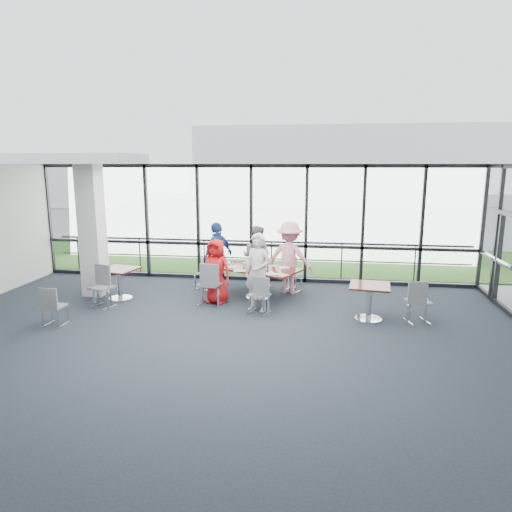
# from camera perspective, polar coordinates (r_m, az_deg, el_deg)

# --- Properties ---
(floor) EXTENTS (12.00, 10.00, 0.02)m
(floor) POSITION_cam_1_polar(r_m,az_deg,el_deg) (8.19, -6.17, -11.71)
(floor) COLOR #1D232E
(floor) RESTS_ON ground
(ceiling) EXTENTS (12.00, 10.00, 0.04)m
(ceiling) POSITION_cam_1_polar(r_m,az_deg,el_deg) (7.53, -6.70, 11.37)
(ceiling) COLOR silver
(ceiling) RESTS_ON ground
(curtain_wall_back) EXTENTS (12.00, 0.10, 3.20)m
(curtain_wall_back) POSITION_cam_1_polar(r_m,az_deg,el_deg) (12.53, -0.60, 4.11)
(curtain_wall_back) COLOR white
(curtain_wall_back) RESTS_ON ground
(exit_door) EXTENTS (0.12, 1.60, 2.10)m
(exit_door) POSITION_cam_1_polar(r_m,az_deg,el_deg) (11.94, 28.09, -0.29)
(exit_door) COLOR black
(exit_door) RESTS_ON ground
(structural_column) EXTENTS (0.50, 0.50, 3.20)m
(structural_column) POSITION_cam_1_polar(r_m,az_deg,el_deg) (11.79, -19.79, 2.97)
(structural_column) COLOR silver
(structural_column) RESTS_ON ground
(apron) EXTENTS (80.00, 70.00, 0.02)m
(apron) POSITION_cam_1_polar(r_m,az_deg,el_deg) (17.68, 1.95, 0.95)
(apron) COLOR gray
(apron) RESTS_ON ground
(grass_strip) EXTENTS (80.00, 5.00, 0.01)m
(grass_strip) POSITION_cam_1_polar(r_m,az_deg,el_deg) (15.73, 1.12, -0.26)
(grass_strip) COLOR #2D511D
(grass_strip) RESTS_ON ground
(hangar_main) EXTENTS (24.00, 10.00, 6.00)m
(hangar_main) POSITION_cam_1_polar(r_m,az_deg,el_deg) (39.33, 11.61, 10.93)
(hangar_main) COLOR silver
(hangar_main) RESTS_ON ground
(hangar_aux) EXTENTS (10.00, 6.00, 4.00)m
(hangar_aux) POSITION_cam_1_polar(r_m,az_deg,el_deg) (40.54, -21.34, 8.98)
(hangar_aux) COLOR silver
(hangar_aux) RESTS_ON ground
(guard_rail) EXTENTS (12.00, 0.06, 0.06)m
(guard_rail) POSITION_cam_1_polar(r_m,az_deg,el_deg) (13.30, -0.18, -0.27)
(guard_rail) COLOR #2D2D33
(guard_rail) RESTS_ON ground
(main_table) EXTENTS (2.24, 1.80, 0.75)m
(main_table) POSITION_cam_1_polar(r_m,az_deg,el_deg) (10.97, 0.23, -2.10)
(main_table) COLOR #371809
(main_table) RESTS_ON ground
(side_table_left) EXTENTS (0.93, 0.93, 0.75)m
(side_table_left) POSITION_cam_1_polar(r_m,az_deg,el_deg) (11.38, -16.74, -2.16)
(side_table_left) COLOR #371809
(side_table_left) RESTS_ON ground
(side_table_right) EXTENTS (0.89, 0.89, 0.75)m
(side_table_right) POSITION_cam_1_polar(r_m,az_deg,el_deg) (9.74, 14.01, -4.24)
(side_table_right) COLOR #371809
(side_table_right) RESTS_ON ground
(diner_near_left) EXTENTS (0.83, 0.64, 1.51)m
(diner_near_left) POSITION_cam_1_polar(r_m,az_deg,el_deg) (10.61, -4.99, -1.92)
(diner_near_left) COLOR red
(diner_near_left) RESTS_ON ground
(diner_near_right) EXTENTS (0.76, 0.66, 1.73)m
(diner_near_right) POSITION_cam_1_polar(r_m,az_deg,el_deg) (10.01, 0.22, -2.04)
(diner_near_right) COLOR silver
(diner_near_right) RESTS_ON ground
(diner_far_left) EXTENTS (0.91, 0.71, 1.64)m
(diner_far_left) POSITION_cam_1_polar(r_m,az_deg,el_deg) (11.87, 0.06, -0.13)
(diner_far_left) COLOR slate
(diner_far_left) RESTS_ON ground
(diner_far_right) EXTENTS (1.28, 0.86, 1.81)m
(diner_far_right) POSITION_cam_1_polar(r_m,az_deg,el_deg) (11.37, 4.21, -0.23)
(diner_far_right) COLOR pink
(diner_far_right) RESTS_ON ground
(diner_end) EXTENTS (0.98, 1.17, 1.76)m
(diner_end) POSITION_cam_1_polar(r_m,az_deg,el_deg) (11.69, -4.80, -0.05)
(diner_end) COLOR navy
(diner_end) RESTS_ON ground
(chair_main_nl) EXTENTS (0.56, 0.56, 0.98)m
(chair_main_nl) POSITION_cam_1_polar(r_m,az_deg,el_deg) (10.54, -5.75, -3.51)
(chair_main_nl) COLOR slate
(chair_main_nl) RESTS_ON ground
(chair_main_nr) EXTENTS (0.54, 0.54, 0.84)m
(chair_main_nr) POSITION_cam_1_polar(r_m,az_deg,el_deg) (9.89, 0.37, -4.88)
(chair_main_nr) COLOR slate
(chair_main_nr) RESTS_ON ground
(chair_main_fl) EXTENTS (0.66, 0.66, 0.97)m
(chair_main_fl) POSITION_cam_1_polar(r_m,az_deg,el_deg) (12.05, 0.37, -1.57)
(chair_main_fl) COLOR slate
(chair_main_fl) RESTS_ON ground
(chair_main_fr) EXTENTS (0.55, 0.55, 0.84)m
(chair_main_fr) POSITION_cam_1_polar(r_m,az_deg,el_deg) (11.63, 4.54, -2.41)
(chair_main_fr) COLOR slate
(chair_main_fr) RESTS_ON ground
(chair_main_end) EXTENTS (0.53, 0.53, 0.82)m
(chair_main_end) POSITION_cam_1_polar(r_m,az_deg,el_deg) (11.90, -6.26, -2.17)
(chair_main_end) COLOR slate
(chair_main_end) RESTS_ON ground
(chair_spare_la) EXTENTS (0.41, 0.41, 0.80)m
(chair_spare_la) POSITION_cam_1_polar(r_m,az_deg,el_deg) (10.03, -23.91, -5.77)
(chair_spare_la) COLOR slate
(chair_spare_la) RESTS_ON ground
(chair_spare_lb) EXTENTS (0.56, 0.56, 0.92)m
(chair_spare_lb) POSITION_cam_1_polar(r_m,az_deg,el_deg) (10.88, -18.70, -3.75)
(chair_spare_lb) COLOR slate
(chair_spare_lb) RESTS_ON ground
(chair_spare_r) EXTENTS (0.54, 0.54, 0.88)m
(chair_spare_r) POSITION_cam_1_polar(r_m,az_deg,el_deg) (9.92, 19.60, -5.39)
(chair_spare_r) COLOR slate
(chair_spare_r) RESTS_ON ground
(plate_nl) EXTENTS (0.27, 0.27, 0.01)m
(plate_nl) POSITION_cam_1_polar(r_m,az_deg,el_deg) (11.02, -3.10, -1.38)
(plate_nl) COLOR white
(plate_nl) RESTS_ON main_table
(plate_nr) EXTENTS (0.25, 0.25, 0.01)m
(plate_nr) POSITION_cam_1_polar(r_m,az_deg,el_deg) (10.31, 1.89, -2.27)
(plate_nr) COLOR white
(plate_nr) RESTS_ON main_table
(plate_fl) EXTENTS (0.25, 0.25, 0.01)m
(plate_fl) POSITION_cam_1_polar(r_m,az_deg,el_deg) (11.47, -1.07, -0.85)
(plate_fl) COLOR white
(plate_fl) RESTS_ON main_table
(plate_fr) EXTENTS (0.28, 0.28, 0.01)m
(plate_fr) POSITION_cam_1_polar(r_m,az_deg,el_deg) (10.97, 3.53, -1.44)
(plate_fr) COLOR white
(plate_fr) RESTS_ON main_table
(plate_end) EXTENTS (0.25, 0.25, 0.01)m
(plate_end) POSITION_cam_1_polar(r_m,az_deg,el_deg) (11.47, -3.44, -0.87)
(plate_end) COLOR white
(plate_end) RESTS_ON main_table
(tumbler_a) EXTENTS (0.08, 0.08, 0.15)m
(tumbler_a) POSITION_cam_1_polar(r_m,az_deg,el_deg) (10.85, -1.45, -1.19)
(tumbler_a) COLOR white
(tumbler_a) RESTS_ON main_table
(tumbler_b) EXTENTS (0.07, 0.07, 0.15)m
(tumbler_b) POSITION_cam_1_polar(r_m,az_deg,el_deg) (10.64, 1.39, -1.46)
(tumbler_b) COLOR white
(tumbler_b) RESTS_ON main_table
(tumbler_c) EXTENTS (0.07, 0.07, 0.15)m
(tumbler_c) POSITION_cam_1_polar(r_m,az_deg,el_deg) (11.05, 1.16, -0.98)
(tumbler_c) COLOR white
(tumbler_c) RESTS_ON main_table
(tumbler_d) EXTENTS (0.07, 0.07, 0.13)m
(tumbler_d) POSITION_cam_1_polar(r_m,az_deg,el_deg) (11.20, -2.96, -0.86)
(tumbler_d) COLOR white
(tumbler_d) RESTS_ON main_table
(menu_a) EXTENTS (0.34, 0.26, 0.00)m
(menu_a) POSITION_cam_1_polar(r_m,az_deg,el_deg) (10.65, -2.03, -1.86)
(menu_a) COLOR white
(menu_a) RESTS_ON main_table
(menu_b) EXTENTS (0.38, 0.38, 0.00)m
(menu_b) POSITION_cam_1_polar(r_m,az_deg,el_deg) (10.28, 3.21, -2.34)
(menu_b) COLOR white
(menu_b) RESTS_ON main_table
(menu_c) EXTENTS (0.36, 0.31, 0.00)m
(menu_c) POSITION_cam_1_polar(r_m,az_deg,el_deg) (11.17, 2.09, -1.23)
(menu_c) COLOR white
(menu_c) RESTS_ON main_table
(condiment_caddy) EXTENTS (0.10, 0.07, 0.04)m
(condiment_caddy) POSITION_cam_1_polar(r_m,az_deg,el_deg) (10.99, 0.74, -1.33)
(condiment_caddy) COLOR black
(condiment_caddy) RESTS_ON main_table
(ketchup_bottle) EXTENTS (0.06, 0.06, 0.18)m
(ketchup_bottle) POSITION_cam_1_polar(r_m,az_deg,el_deg) (10.94, 0.56, -1.02)
(ketchup_bottle) COLOR #9E0A02
(ketchup_bottle) RESTS_ON main_table
(green_bottle) EXTENTS (0.05, 0.05, 0.20)m
(green_bottle) POSITION_cam_1_polar(r_m,az_deg,el_deg) (10.91, 0.74, -1.00)
(green_bottle) COLOR #157217
(green_bottle) RESTS_ON main_table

